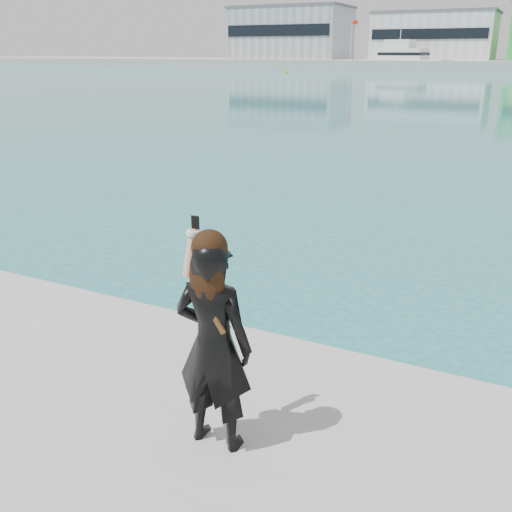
% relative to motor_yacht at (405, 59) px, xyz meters
% --- Properties ---
extents(ground, '(500.00, 500.00, 0.00)m').
position_rel_motor_yacht_xyz_m(ground, '(24.95, -115.09, -2.16)').
color(ground, '#1A717C').
rests_on(ground, ground).
extents(warehouse_grey_left, '(26.52, 16.36, 11.50)m').
position_rel_motor_yacht_xyz_m(warehouse_grey_left, '(-30.05, 12.89, 5.60)').
color(warehouse_grey_left, gray).
rests_on(warehouse_grey_left, far_quay).
extents(warehouse_white, '(24.48, 15.35, 9.50)m').
position_rel_motor_yacht_xyz_m(warehouse_white, '(2.95, 12.89, 4.60)').
color(warehouse_white, silver).
rests_on(warehouse_white, far_quay).
extents(flagpole_left, '(1.28, 0.16, 8.00)m').
position_rel_motor_yacht_xyz_m(flagpole_left, '(-12.95, 5.91, 4.38)').
color(flagpole_left, silver).
rests_on(flagpole_left, far_quay).
extents(motor_yacht, '(17.09, 8.89, 7.68)m').
position_rel_motor_yacht_xyz_m(motor_yacht, '(0.00, 0.00, 0.00)').
color(motor_yacht, silver).
rests_on(motor_yacht, ground).
extents(buoy_far, '(0.50, 0.50, 0.50)m').
position_rel_motor_yacht_xyz_m(buoy_far, '(-17.29, -18.42, -2.16)').
color(buoy_far, '#FFE80D').
rests_on(buoy_far, ground).
extents(woman, '(0.63, 0.43, 1.77)m').
position_rel_motor_yacht_xyz_m(woman, '(24.95, -115.94, -0.47)').
color(woman, black).
rests_on(woman, near_quay).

